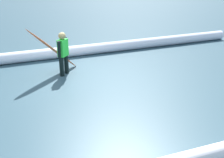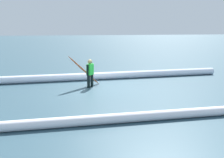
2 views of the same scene
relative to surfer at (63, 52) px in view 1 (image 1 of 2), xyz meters
The scene contains 4 objects.
ground_plane 0.89m from the surfer, 148.77° to the left, with size 171.15×171.15×0.00m, color #2D4B58.
surfer is the anchor object (origin of this frame).
surfboard 0.35m from the surfer, 42.15° to the right, with size 1.69×1.00×1.57m.
wave_crest_foreground 2.01m from the surfer, 63.44° to the right, with size 0.40×0.40×17.26m, color white.
Camera 1 is at (1.89, 7.89, 3.15)m, focal length 44.49 mm.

